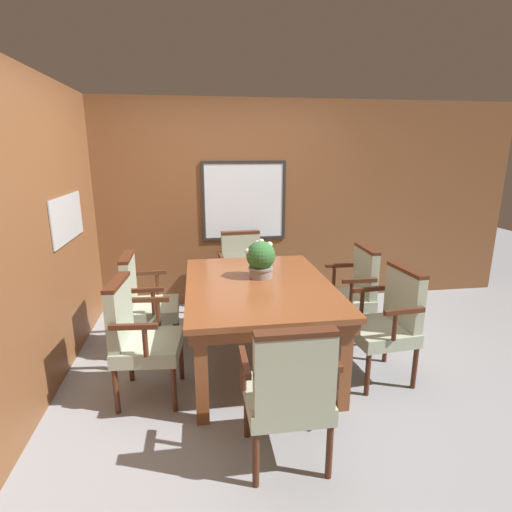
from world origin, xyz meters
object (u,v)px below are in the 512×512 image
at_px(chair_right_near, 389,319).
at_px(chair_right_far, 352,289).
at_px(dining_table, 259,293).
at_px(chair_head_far, 243,269).
at_px(chair_left_near, 138,334).
at_px(chair_left_far, 144,299).
at_px(potted_plant, 261,259).
at_px(chair_head_near, 289,389).

distance_m(chair_right_near, chair_right_far, 0.74).
distance_m(dining_table, chair_right_far, 1.08).
bearing_deg(chair_head_far, chair_left_near, -126.07).
xyz_separation_m(chair_right_near, chair_right_far, (-0.02, 0.74, 0.00)).
bearing_deg(chair_left_far, potted_plant, -103.55).
distance_m(dining_table, potted_plant, 0.31).
bearing_deg(chair_head_far, potted_plant, -91.74).
bearing_deg(chair_right_far, potted_plant, -76.98).
bearing_deg(potted_plant, chair_right_near, -28.33).
xyz_separation_m(dining_table, potted_plant, (0.04, 0.15, 0.27)).
relative_size(chair_left_near, potted_plant, 2.75).
distance_m(chair_left_near, chair_right_far, 2.11).
xyz_separation_m(chair_left_far, chair_left_near, (0.04, -0.74, 0.00)).
bearing_deg(chair_left_far, chair_head_near, -149.06).
relative_size(chair_left_far, chair_head_far, 1.00).
height_order(dining_table, chair_right_far, chair_right_far).
bearing_deg(chair_left_far, chair_right_near, -111.61).
relative_size(dining_table, chair_head_near, 1.79).
relative_size(chair_left_near, chair_right_far, 1.00).
relative_size(chair_right_far, chair_head_far, 1.00).
bearing_deg(chair_right_near, chair_head_near, -55.68).
bearing_deg(chair_left_far, chair_left_near, -177.72).
bearing_deg(chair_head_far, chair_right_near, -61.23).
distance_m(chair_right_far, chair_head_near, 1.88).
height_order(chair_left_near, chair_head_far, same).
height_order(chair_left_far, chair_head_near, same).
distance_m(chair_left_far, chair_right_far, 2.03).
bearing_deg(chair_right_far, chair_left_far, -89.88).
distance_m(chair_right_far, potted_plant, 1.07).
distance_m(dining_table, chair_left_near, 1.05).
bearing_deg(potted_plant, chair_left_near, -153.50).
height_order(chair_left_near, chair_head_near, same).
distance_m(chair_left_far, chair_head_far, 1.31).
bearing_deg(chair_left_far, chair_right_far, -91.94).
height_order(chair_head_far, potted_plant, potted_plant).
xyz_separation_m(chair_left_near, chair_head_near, (0.97, -0.87, 0.00)).
xyz_separation_m(chair_left_far, potted_plant, (1.07, -0.23, 0.41)).
bearing_deg(dining_table, chair_right_far, 19.72).
relative_size(chair_left_near, chair_head_near, 1.00).
height_order(chair_right_near, chair_right_far, same).
bearing_deg(chair_head_far, chair_left_far, -145.25).
relative_size(chair_head_near, potted_plant, 2.75).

